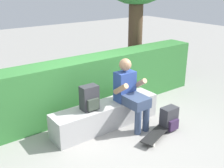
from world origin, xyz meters
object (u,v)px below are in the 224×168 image
person_skater (130,92)px  backpack_on_bench (90,98)px  bench_main (106,115)px  backpack_on_ground (169,119)px  skateboard_near_person (157,133)px

person_skater → backpack_on_bench: bearing=163.6°
bench_main → person_skater: person_skater is taller
bench_main → person_skater: (0.35, -0.21, 0.41)m
backpack_on_ground → backpack_on_bench: bearing=147.1°
bench_main → backpack_on_ground: bearing=-43.0°
skateboard_near_person → backpack_on_bench: (-0.78, 0.78, 0.54)m
skateboard_near_person → backpack_on_ground: size_ratio=2.06×
bench_main → backpack_on_ground: size_ratio=4.92×
bench_main → skateboard_near_person: (0.45, -0.79, -0.14)m
backpack_on_ground → person_skater: bearing=129.9°
person_skater → skateboard_near_person: person_skater is taller
skateboard_near_person → backpack_on_bench: backpack_on_bench is taller
person_skater → skateboard_near_person: bearing=-80.5°
backpack_on_bench → bench_main: bearing=1.6°
backpack_on_bench → backpack_on_ground: bearing=-32.9°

